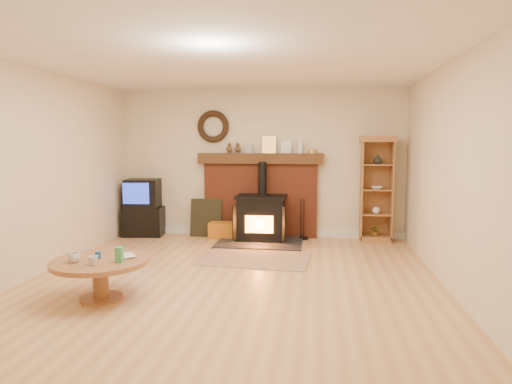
# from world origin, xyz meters

# --- Properties ---
(ground) EXTENTS (5.50, 5.50, 0.00)m
(ground) POSITION_xyz_m (0.00, 0.00, 0.00)
(ground) COLOR tan
(ground) RESTS_ON ground
(room_shell) EXTENTS (5.02, 5.52, 2.61)m
(room_shell) POSITION_xyz_m (-0.02, 0.09, 1.72)
(room_shell) COLOR beige
(room_shell) RESTS_ON ground
(chimney_breast) EXTENTS (2.20, 0.22, 1.78)m
(chimney_breast) POSITION_xyz_m (0.00, 2.67, 0.80)
(chimney_breast) COLOR brown
(chimney_breast) RESTS_ON ground
(wood_stove) EXTENTS (1.40, 1.00, 1.34)m
(wood_stove) POSITION_xyz_m (0.06, 2.28, 0.38)
(wood_stove) COLOR black
(wood_stove) RESTS_ON ground
(area_rug) EXTENTS (1.63, 1.19, 0.01)m
(area_rug) POSITION_xyz_m (0.12, 1.09, 0.01)
(area_rug) COLOR brown
(area_rug) RESTS_ON ground
(tv_unit) EXTENTS (0.74, 0.56, 1.02)m
(tv_unit) POSITION_xyz_m (-2.10, 2.47, 0.49)
(tv_unit) COLOR black
(tv_unit) RESTS_ON ground
(curio_cabinet) EXTENTS (0.57, 0.41, 1.78)m
(curio_cabinet) POSITION_xyz_m (1.98, 2.55, 0.89)
(curio_cabinet) COLOR #975F31
(curio_cabinet) RESTS_ON ground
(firelog_box) EXTENTS (0.48, 0.33, 0.29)m
(firelog_box) POSITION_xyz_m (-0.63, 2.40, 0.14)
(firelog_box) COLOR #C49306
(firelog_box) RESTS_ON ground
(leaning_painting) EXTENTS (0.56, 0.15, 0.67)m
(leaning_painting) POSITION_xyz_m (-0.96, 2.55, 0.34)
(leaning_painting) COLOR black
(leaning_painting) RESTS_ON ground
(fire_tools) EXTENTS (0.16, 0.16, 0.70)m
(fire_tools) POSITION_xyz_m (0.77, 2.50, 0.11)
(fire_tools) COLOR black
(fire_tools) RESTS_ON ground
(coffee_table) EXTENTS (1.02, 1.02, 0.59)m
(coffee_table) POSITION_xyz_m (-1.29, -0.81, 0.35)
(coffee_table) COLOR brown
(coffee_table) RESTS_ON ground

